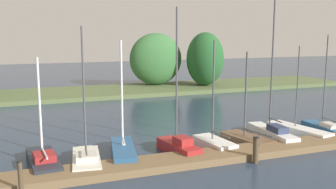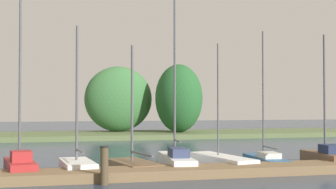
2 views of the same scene
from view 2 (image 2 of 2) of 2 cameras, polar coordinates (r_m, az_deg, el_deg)
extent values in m
cube|color=brown|center=(16.73, -7.85, -9.86)|extent=(23.03, 1.80, 0.35)
cube|color=#56663D|center=(38.93, -11.22, -5.05)|extent=(50.69, 8.00, 0.40)
ellipsoid|color=#386B38|center=(41.02, -6.21, -0.55)|extent=(6.04, 3.68, 5.82)
ellipsoid|color=#235628|center=(39.59, 1.36, -0.46)|extent=(4.09, 4.34, 5.90)
cube|color=maroon|center=(18.09, -18.01, -8.78)|extent=(1.46, 3.09, 0.60)
cube|color=maroon|center=(19.41, -18.44, -8.36)|extent=(0.64, 0.82, 0.51)
cube|color=maroon|center=(17.67, -17.87, -7.34)|extent=(0.85, 1.00, 0.39)
cylinder|color=#4C4C51|center=(18.22, -17.99, 2.95)|extent=(0.10, 0.10, 6.81)
cube|color=white|center=(18.15, -11.26, -8.92)|extent=(1.42, 2.86, 0.52)
cube|color=white|center=(19.36, -11.84, -8.53)|extent=(0.68, 0.75, 0.44)
cylinder|color=#4C4C51|center=(18.21, -11.31, 0.22)|extent=(0.10, 0.10, 5.26)
cylinder|color=#4C4C51|center=(17.56, -10.98, -6.94)|extent=(0.26, 1.60, 0.08)
cube|color=brown|center=(18.74, -4.26, -8.92)|extent=(1.98, 3.33, 0.39)
cube|color=brown|center=(20.04, -5.76, -8.49)|extent=(0.89, 0.92, 0.33)
cylinder|color=#4C4C51|center=(18.81, -4.51, -1.05)|extent=(0.10, 0.10, 4.75)
cylinder|color=#4C4C51|center=(17.99, -3.37, -7.39)|extent=(0.55, 2.14, 0.08)
cube|color=white|center=(19.29, 1.02, -8.45)|extent=(1.20, 4.16, 0.56)
cube|color=white|center=(21.10, 0.07, -7.93)|extent=(0.58, 1.06, 0.48)
cube|color=#2D3856|center=(18.73, 1.31, -7.23)|extent=(0.77, 1.28, 0.36)
cylinder|color=#4C4C51|center=(19.54, 0.84, 4.07)|extent=(0.10, 0.10, 7.90)
cylinder|color=#4C4C51|center=(18.93, 1.17, -5.81)|extent=(0.16, 1.29, 0.07)
cube|color=white|center=(20.05, 6.73, -8.28)|extent=(1.81, 4.22, 0.49)
cube|color=white|center=(21.64, 4.17, -7.85)|extent=(0.77, 1.12, 0.42)
cylinder|color=#4C4C51|center=(20.18, 6.26, -0.56)|extent=(0.07, 0.07, 4.91)
cube|color=#285684|center=(20.98, 12.09, -8.12)|extent=(1.29, 3.60, 0.37)
cube|color=#285684|center=(22.46, 10.65, -7.74)|extent=(0.62, 0.92, 0.32)
cube|color=beige|center=(20.54, 12.52, -7.40)|extent=(0.83, 1.12, 0.24)
cylinder|color=#4C4C51|center=(21.10, 11.79, 0.13)|extent=(0.08, 0.08, 5.67)
cylinder|color=#4C4C51|center=(20.41, 12.62, -6.50)|extent=(0.22, 1.79, 0.06)
cube|color=brown|center=(21.58, 19.32, -7.61)|extent=(1.33, 3.09, 0.58)
cube|color=brown|center=(22.77, 17.61, -7.37)|extent=(0.68, 0.79, 0.49)
cube|color=#1E2847|center=(21.21, 19.81, -6.42)|extent=(0.92, 0.96, 0.37)
cylinder|color=#4C4C51|center=(21.66, 18.95, 0.18)|extent=(0.09, 0.09, 5.28)
cylinder|color=#4C3D28|center=(15.51, -7.95, -8.85)|extent=(0.27, 0.27, 1.25)
cylinder|color=black|center=(15.44, -7.94, -6.48)|extent=(0.31, 0.31, 0.04)
camera|label=1|loc=(9.18, -97.30, 22.54)|focal=39.99mm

